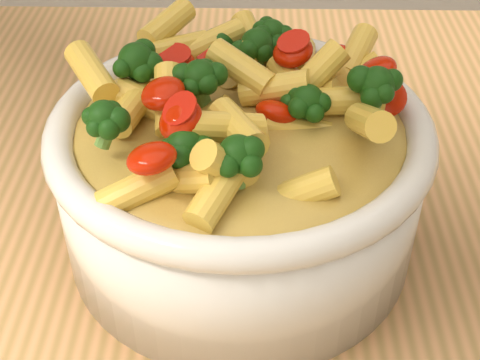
{
  "coord_description": "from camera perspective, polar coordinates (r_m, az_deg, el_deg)",
  "views": [
    {
      "loc": [
        0.13,
        -0.41,
        1.27
      ],
      "look_at": [
        0.12,
        -0.03,
        0.96
      ],
      "focal_mm": 50.0,
      "sensor_mm": 36.0,
      "label": 1
    }
  ],
  "objects": [
    {
      "name": "table",
      "position": [
        0.64,
        -10.6,
        -9.55
      ],
      "size": [
        1.2,
        0.8,
        0.9
      ],
      "color": "#BA8150",
      "rests_on": "ground"
    },
    {
      "name": "serving_bowl",
      "position": [
        0.5,
        0.0,
        0.13
      ],
      "size": [
        0.27,
        0.27,
        0.12
      ],
      "color": "silver",
      "rests_on": "table"
    },
    {
      "name": "pasta_salad",
      "position": [
        0.46,
        0.0,
        7.3
      ],
      "size": [
        0.22,
        0.22,
        0.05
      ],
      "color": "#F3B54D",
      "rests_on": "serving_bowl"
    }
  ]
}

